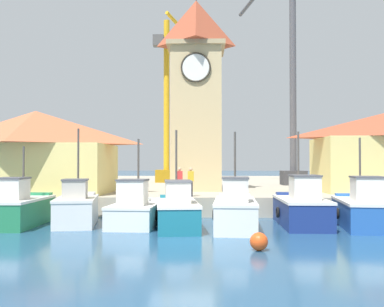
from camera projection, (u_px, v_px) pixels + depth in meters
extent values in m
plane|color=navy|center=(182.00, 238.00, 17.53)|extent=(300.00, 300.00, 0.00)
cube|color=#A89E89|center=(195.00, 187.00, 44.16)|extent=(120.00, 40.00, 1.08)
cube|color=#237A4C|center=(18.00, 213.00, 21.11)|extent=(2.05, 4.59, 1.18)
cube|color=#237A4C|center=(34.00, 195.00, 23.16)|extent=(1.71, 0.62, 0.24)
cube|color=silver|center=(19.00, 199.00, 21.12)|extent=(2.11, 4.65, 0.12)
cube|color=silver|center=(12.00, 189.00, 20.33)|extent=(1.22, 1.38, 0.93)
cube|color=#4C4C51|center=(12.00, 178.00, 20.34)|extent=(1.30, 1.46, 0.08)
cylinder|color=#4C4742|center=(24.00, 172.00, 21.72)|extent=(0.10, 0.10, 2.47)
cube|color=silver|center=(77.00, 212.00, 21.45)|extent=(2.41, 4.36, 1.20)
cube|color=silver|center=(81.00, 194.00, 23.26)|extent=(1.56, 0.84, 0.24)
cube|color=silver|center=(77.00, 199.00, 21.46)|extent=(2.48, 4.43, 0.12)
cube|color=#B2ADA3|center=(75.00, 190.00, 20.75)|extent=(1.24, 1.40, 0.82)
cube|color=#4C4C51|center=(75.00, 180.00, 20.76)|extent=(1.33, 1.49, 0.08)
cylinder|color=#4C4742|center=(78.00, 162.00, 22.01)|extent=(0.10, 0.10, 3.34)
torus|color=black|center=(57.00, 212.00, 21.52)|extent=(0.21, 0.53, 0.52)
cube|color=silver|center=(136.00, 216.00, 21.05)|extent=(2.29, 4.20, 0.93)
cube|color=silver|center=(144.00, 200.00, 22.84)|extent=(1.76, 0.71, 0.24)
cube|color=silver|center=(136.00, 205.00, 21.06)|extent=(2.35, 4.26, 0.12)
cube|color=silver|center=(133.00, 193.00, 20.36)|extent=(1.29, 1.30, 1.09)
cube|color=#4C4C51|center=(133.00, 180.00, 20.37)|extent=(1.38, 1.38, 0.08)
cylinder|color=#4C4742|center=(138.00, 171.00, 21.60)|extent=(0.10, 0.10, 3.07)
torus|color=black|center=(114.00, 215.00, 21.35)|extent=(0.15, 0.53, 0.52)
cube|color=#196B7F|center=(177.00, 216.00, 20.44)|extent=(2.28, 5.27, 1.09)
cube|color=#196B7F|center=(175.00, 197.00, 22.75)|extent=(1.54, 0.75, 0.24)
cube|color=silver|center=(177.00, 203.00, 20.45)|extent=(2.35, 5.34, 0.12)
cube|color=#B2ADA3|center=(178.00, 192.00, 19.57)|extent=(1.21, 1.64, 0.92)
cube|color=#4C4C51|center=(178.00, 181.00, 19.58)|extent=(1.29, 1.72, 0.08)
cylinder|color=#4C4742|center=(176.00, 165.00, 21.12)|extent=(0.10, 0.10, 3.30)
torus|color=black|center=(156.00, 215.00, 20.61)|extent=(0.17, 0.53, 0.52)
cube|color=silver|center=(235.00, 216.00, 20.09)|extent=(2.06, 5.02, 1.18)
cube|color=silver|center=(235.00, 196.00, 22.31)|extent=(1.54, 0.69, 0.24)
cube|color=silver|center=(235.00, 201.00, 20.11)|extent=(2.13, 5.08, 0.12)
cube|color=beige|center=(235.00, 190.00, 19.26)|extent=(1.15, 1.54, 0.98)
cube|color=#4C4C51|center=(235.00, 178.00, 19.27)|extent=(1.23, 1.62, 0.08)
cylinder|color=#4C4742|center=(235.00, 165.00, 20.75)|extent=(0.10, 0.10, 3.11)
torus|color=black|center=(214.00, 215.00, 20.42)|extent=(0.15, 0.53, 0.52)
cube|color=navy|center=(301.00, 213.00, 21.10)|extent=(2.06, 4.97, 1.18)
cube|color=navy|center=(293.00, 195.00, 23.32)|extent=(1.68, 0.63, 0.24)
cube|color=silver|center=(301.00, 199.00, 21.11)|extent=(2.12, 5.03, 0.12)
cube|color=silver|center=(305.00, 188.00, 20.26)|extent=(1.21, 1.50, 1.04)
cube|color=#4C4C51|center=(305.00, 176.00, 20.27)|extent=(1.29, 1.58, 0.08)
cylinder|color=#4C4742|center=(298.00, 164.00, 21.76)|extent=(0.10, 0.10, 3.18)
torus|color=black|center=(278.00, 212.00, 21.39)|extent=(0.13, 0.52, 0.52)
cube|color=#2356A8|center=(363.00, 215.00, 20.58)|extent=(2.67, 5.24, 1.15)
cube|color=#2356A8|center=(353.00, 196.00, 22.82)|extent=(1.80, 0.82, 0.24)
cube|color=silver|center=(363.00, 201.00, 20.59)|extent=(2.74, 5.30, 0.12)
cube|color=silver|center=(368.00, 190.00, 19.74)|extent=(1.41, 1.65, 1.03)
cube|color=#4C4C51|center=(367.00, 177.00, 19.75)|extent=(1.50, 1.74, 0.08)
cylinder|color=#4C4742|center=(360.00, 168.00, 21.24)|extent=(0.10, 0.10, 2.89)
torus|color=black|center=(337.00, 214.00, 21.00)|extent=(0.19, 0.53, 0.52)
cube|color=tan|center=(196.00, 120.00, 30.68)|extent=(3.35, 3.35, 9.58)
cube|color=tan|center=(196.00, 49.00, 30.79)|extent=(3.85, 3.85, 0.30)
pyramid|color=#A3472D|center=(196.00, 23.00, 30.82)|extent=(3.85, 3.85, 3.18)
cylinder|color=white|center=(196.00, 67.00, 29.02)|extent=(1.84, 0.12, 1.84)
torus|color=#332D23|center=(196.00, 67.00, 28.98)|extent=(1.96, 0.12, 1.96)
cube|color=#E5D17A|center=(35.00, 169.00, 28.02)|extent=(9.24, 5.97, 3.02)
pyramid|color=#C1603D|center=(36.00, 128.00, 28.07)|extent=(9.64, 6.37, 2.10)
cube|color=#976E11|center=(166.00, 176.00, 43.18)|extent=(2.00, 2.00, 1.20)
cylinder|color=gold|center=(167.00, 95.00, 43.34)|extent=(0.56, 0.56, 14.49)
cylinder|color=gold|center=(190.00, 38.00, 47.04)|extent=(4.67, 7.54, 3.30)
cube|color=#4C4C4C|center=(159.00, 41.00, 42.32)|extent=(1.00, 1.00, 1.00)
cube|color=#353539|center=(293.00, 178.00, 38.05)|extent=(2.00, 2.00, 1.20)
cylinder|color=#4C4C51|center=(293.00, 62.00, 38.26)|extent=(0.56, 0.56, 18.63)
sphere|color=#E54C19|center=(259.00, 242.00, 15.07)|extent=(0.61, 0.61, 0.61)
cylinder|color=#33333D|center=(180.00, 188.00, 25.40)|extent=(0.22, 0.22, 0.85)
cube|color=red|center=(180.00, 176.00, 25.42)|extent=(0.34, 0.22, 0.56)
sphere|color=tan|center=(180.00, 169.00, 25.42)|extent=(0.20, 0.20, 0.20)
cylinder|color=#33333D|center=(191.00, 189.00, 24.98)|extent=(0.22, 0.22, 0.85)
cube|color=gold|center=(191.00, 176.00, 24.99)|extent=(0.34, 0.22, 0.56)
sphere|color=tan|center=(191.00, 169.00, 25.00)|extent=(0.20, 0.20, 0.20)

